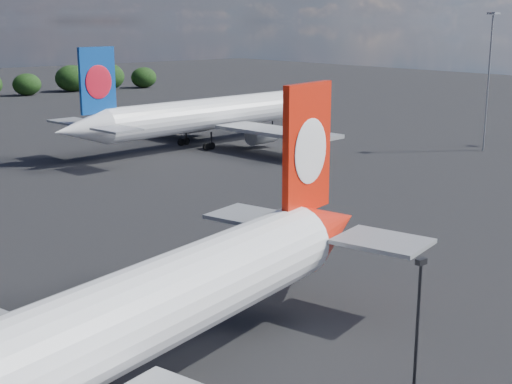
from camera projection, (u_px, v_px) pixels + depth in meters
qantas_airliner at (118, 326)px, 39.41m from camera, size 52.20×50.00×17.24m
china_southern_airliner at (200, 116)px, 124.91m from camera, size 54.88×52.27×17.90m
apron_lamp_post at (416, 355)px, 34.00m from camera, size 0.55×0.30×10.98m
floodlight_mast_near at (490, 63)px, 119.02m from camera, size 1.60×1.60×23.10m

